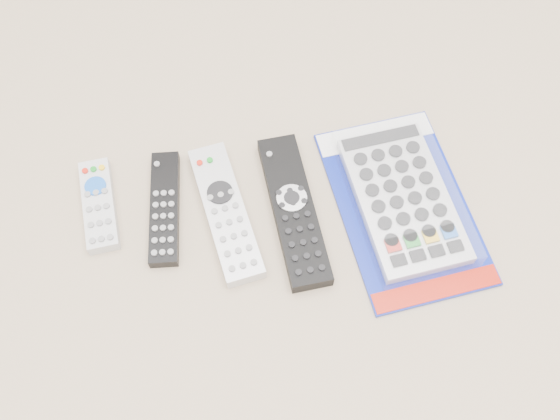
{
  "coord_description": "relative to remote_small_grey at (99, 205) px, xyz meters",
  "views": [
    {
      "loc": [
        -0.03,
        -0.44,
        0.8
      ],
      "look_at": [
        0.03,
        -0.03,
        0.01
      ],
      "focal_mm": 40.0,
      "sensor_mm": 36.0,
      "label": 1
    }
  ],
  "objects": [
    {
      "name": "remote_large_black",
      "position": [
        0.28,
        -0.05,
        0.0
      ],
      "size": [
        0.07,
        0.24,
        0.03
      ],
      "rotation": [
        0.0,
        0.0,
        0.07
      ],
      "color": "black",
      "rests_on": "ground"
    },
    {
      "name": "jumbo_remote_packaged",
      "position": [
        0.43,
        -0.05,
        0.01
      ],
      "size": [
        0.21,
        0.32,
        0.04
      ],
      "rotation": [
        0.0,
        0.0,
        0.11
      ],
      "color": "#0D1E94",
      "rests_on": "ground"
    },
    {
      "name": "remote_slim_black",
      "position": [
        0.09,
        -0.02,
        -0.0
      ],
      "size": [
        0.05,
        0.18,
        0.02
      ],
      "rotation": [
        0.0,
        0.0,
        -0.07
      ],
      "color": "black",
      "rests_on": "ground"
    },
    {
      "name": "remote_silver_dvd",
      "position": [
        0.18,
        -0.04,
        0.0
      ],
      "size": [
        0.09,
        0.23,
        0.03
      ],
      "rotation": [
        0.0,
        0.0,
        0.17
      ],
      "color": "silver",
      "rests_on": "ground"
    },
    {
      "name": "remote_small_grey",
      "position": [
        0.0,
        0.0,
        0.0
      ],
      "size": [
        0.06,
        0.15,
        0.02
      ],
      "rotation": [
        0.0,
        0.0,
        0.09
      ],
      "color": "#B8B8BB",
      "rests_on": "ground"
    }
  ]
}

